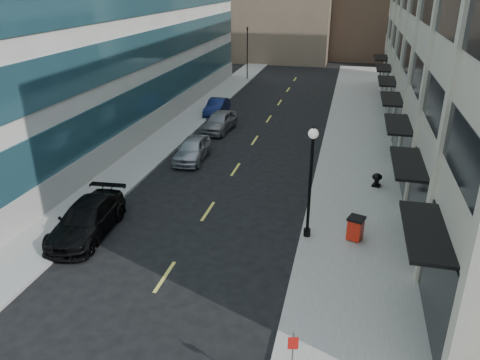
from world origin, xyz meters
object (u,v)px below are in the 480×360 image
at_px(car_black_pickup, 87,220).
at_px(trash_bin, 356,228).
at_px(car_grey_sedan, 220,121).
at_px(traffic_signal, 247,30).
at_px(car_blue_sedan, 217,107).
at_px(urn_planter, 377,179).
at_px(lamppost, 311,174).
at_px(sign_post, 292,358).
at_px(car_silver_sedan, 192,149).

distance_m(car_black_pickup, trash_bin, 12.45).
distance_m(car_black_pickup, car_grey_sedan, 17.34).
height_order(car_grey_sedan, trash_bin, car_grey_sedan).
bearing_deg(traffic_signal, car_black_pickup, -88.93).
bearing_deg(car_blue_sedan, urn_planter, -45.00).
bearing_deg(lamppost, traffic_signal, 106.88).
bearing_deg(car_black_pickup, car_blue_sedan, 85.62).
distance_m(car_blue_sedan, trash_bin, 23.29).
bearing_deg(urn_planter, lamppost, -116.62).
relative_size(car_blue_sedan, sign_post, 1.70).
bearing_deg(car_silver_sedan, sign_post, -66.07).
xyz_separation_m(car_black_pickup, trash_bin, (12.26, 2.18, -0.03)).
distance_m(trash_bin, lamppost, 3.31).
bearing_deg(traffic_signal, car_blue_sedan, -87.36).
xyz_separation_m(car_blue_sedan, car_grey_sedan, (1.58, -4.73, 0.10)).
height_order(traffic_signal, car_grey_sedan, traffic_signal).
distance_m(lamppost, urn_planter, 7.82).
bearing_deg(car_silver_sedan, trash_bin, -40.93).
bearing_deg(trash_bin, urn_planter, 98.92).
bearing_deg(urn_planter, trash_bin, -100.12).
distance_m(car_silver_sedan, lamppost, 12.35).
relative_size(car_blue_sedan, urn_planter, 5.27).
bearing_deg(car_silver_sedan, traffic_signal, 92.25).
bearing_deg(traffic_signal, lamppost, -73.12).
distance_m(car_grey_sedan, trash_bin, 18.47).
distance_m(car_silver_sedan, car_grey_sedan, 6.67).
xyz_separation_m(lamppost, urn_planter, (3.30, 6.58, -2.64)).
height_order(car_silver_sedan, car_blue_sedan, car_silver_sedan).
bearing_deg(car_black_pickup, sign_post, -39.29).
height_order(car_blue_sedan, urn_planter, car_blue_sedan).
bearing_deg(trash_bin, lamppost, -156.20).
height_order(car_grey_sedan, lamppost, lamppost).
xyz_separation_m(car_silver_sedan, car_blue_sedan, (-1.58, 11.39, -0.07)).
distance_m(traffic_signal, car_blue_sedan, 16.41).
xyz_separation_m(car_black_pickup, urn_planter, (13.40, 8.58, -0.16)).
distance_m(traffic_signal, urn_planter, 32.66).
xyz_separation_m(car_black_pickup, lamppost, (10.10, 2.00, 2.48)).
relative_size(car_black_pickup, lamppost, 1.02).
bearing_deg(car_silver_sedan, lamppost, -47.95).
relative_size(traffic_signal, lamppost, 1.32).
xyz_separation_m(traffic_signal, car_black_pickup, (0.70, -37.60, -4.93)).
bearing_deg(car_silver_sedan, car_blue_sedan, 95.28).
relative_size(car_blue_sedan, car_grey_sedan, 0.90).
bearing_deg(car_black_pickup, lamppost, 6.87).
bearing_deg(car_blue_sedan, car_silver_sedan, -82.05).
bearing_deg(lamppost, car_blue_sedan, 116.76).
xyz_separation_m(traffic_signal, sign_post, (11.30, -45.01, -3.99)).
height_order(car_black_pickup, lamppost, lamppost).
relative_size(traffic_signal, car_black_pickup, 1.29).
relative_size(car_black_pickup, car_silver_sedan, 1.23).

